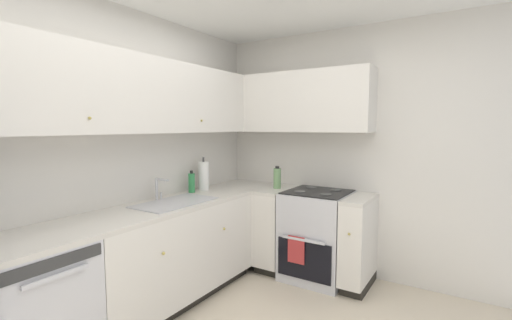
{
  "coord_description": "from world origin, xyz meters",
  "views": [
    {
      "loc": [
        -1.66,
        -1.01,
        1.55
      ],
      "look_at": [
        0.99,
        0.67,
        1.25
      ],
      "focal_mm": 24.42,
      "sensor_mm": 36.0,
      "label": 1
    }
  ],
  "objects_px": {
    "soap_bottle": "(192,183)",
    "paper_towel_roll": "(204,176)",
    "dishwasher": "(31,313)",
    "oven_range": "(317,234)",
    "oil_bottle": "(277,178)"
  },
  "relations": [
    {
      "from": "oven_range",
      "to": "soap_bottle",
      "type": "relative_size",
      "value": 4.66
    },
    {
      "from": "oven_range",
      "to": "dishwasher",
      "type": "bearing_deg",
      "value": 158.6
    },
    {
      "from": "oven_range",
      "to": "oil_bottle",
      "type": "bearing_deg",
      "value": 92.29
    },
    {
      "from": "soap_bottle",
      "to": "paper_towel_roll",
      "type": "bearing_deg",
      "value": -7.01
    },
    {
      "from": "oven_range",
      "to": "oil_bottle",
      "type": "xyz_separation_m",
      "value": [
        -0.02,
        0.46,
        0.55
      ]
    },
    {
      "from": "oven_range",
      "to": "paper_towel_roll",
      "type": "xyz_separation_m",
      "value": [
        -0.52,
        1.06,
        0.58
      ]
    },
    {
      "from": "dishwasher",
      "to": "soap_bottle",
      "type": "relative_size",
      "value": 3.83
    },
    {
      "from": "paper_towel_roll",
      "to": "dishwasher",
      "type": "bearing_deg",
      "value": -174.84
    },
    {
      "from": "oven_range",
      "to": "soap_bottle",
      "type": "xyz_separation_m",
      "value": [
        -0.68,
        1.08,
        0.53
      ]
    },
    {
      "from": "soap_bottle",
      "to": "paper_towel_roll",
      "type": "distance_m",
      "value": 0.17
    },
    {
      "from": "dishwasher",
      "to": "oven_range",
      "type": "relative_size",
      "value": 0.82
    },
    {
      "from": "oven_range",
      "to": "soap_bottle",
      "type": "distance_m",
      "value": 1.39
    },
    {
      "from": "soap_bottle",
      "to": "dishwasher",
      "type": "bearing_deg",
      "value": -173.63
    },
    {
      "from": "dishwasher",
      "to": "soap_bottle",
      "type": "height_order",
      "value": "soap_bottle"
    },
    {
      "from": "dishwasher",
      "to": "paper_towel_roll",
      "type": "height_order",
      "value": "paper_towel_roll"
    }
  ]
}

